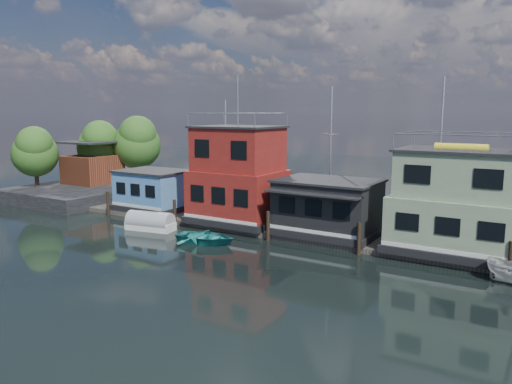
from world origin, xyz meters
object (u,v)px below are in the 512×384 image
Objects in this scene: houseboat_dark at (328,207)px; dinghy_teal at (206,237)px; houseboat_blue at (153,190)px; houseboat_red at (238,177)px; houseboat_green at (457,204)px; tarp_runabout at (150,223)px.

houseboat_dark is 1.67× the size of dinghy_teal.
houseboat_blue is 0.86× the size of houseboat_dark.
houseboat_blue is 0.54× the size of houseboat_red.
houseboat_red reaches higher than houseboat_blue.
houseboat_green is at bearing 0.12° from houseboat_dark.
tarp_runabout is (-13.19, -4.95, -1.82)m from houseboat_dark.
houseboat_dark is 14.20m from tarp_runabout.
houseboat_red is 8.18m from houseboat_dark.
houseboat_dark reaches higher than houseboat_blue.
houseboat_blue is 1.44× the size of dinghy_teal.
dinghy_teal is 6.36m from tarp_runabout.
houseboat_red is 2.85× the size of tarp_runabout.
houseboat_dark is (8.00, -0.02, -1.69)m from houseboat_red.
houseboat_dark is 0.88× the size of houseboat_green.
houseboat_green is 2.02× the size of tarp_runabout.
houseboat_green is 1.90× the size of dinghy_teal.
houseboat_green is (17.00, 0.00, -0.55)m from houseboat_red.
houseboat_green is 17.24m from dinghy_teal.
dinghy_teal is at bearing -18.19° from tarp_runabout.
houseboat_red is 2.68× the size of dinghy_teal.
houseboat_red reaches higher than houseboat_dark.
dinghy_teal is at bearing -139.61° from houseboat_dark.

